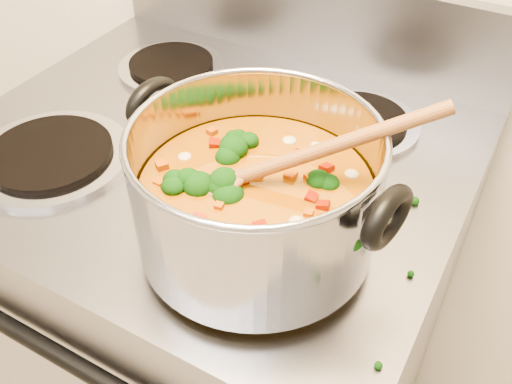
# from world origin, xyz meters

# --- Properties ---
(electric_range) EXTENTS (0.76, 0.68, 1.08)m
(electric_range) POSITION_xyz_m (0.05, 1.16, 0.47)
(electric_range) COLOR gray
(electric_range) RESTS_ON ground
(stockpot) EXTENTS (0.34, 0.28, 0.17)m
(stockpot) POSITION_xyz_m (0.22, 1.01, 1.01)
(stockpot) COLOR #9D9DA4
(stockpot) RESTS_ON electric_range
(wooden_spoon) EXTENTS (0.26, 0.18, 0.13)m
(wooden_spoon) POSITION_xyz_m (0.23, 1.01, 1.05)
(wooden_spoon) COLOR brown
(wooden_spoon) RESTS_ON stockpot
(cooktop_crumbs) EXTENTS (0.24, 0.36, 0.01)m
(cooktop_crumbs) POSITION_xyz_m (0.27, 1.13, 0.92)
(cooktop_crumbs) COLOR black
(cooktop_crumbs) RESTS_ON electric_range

